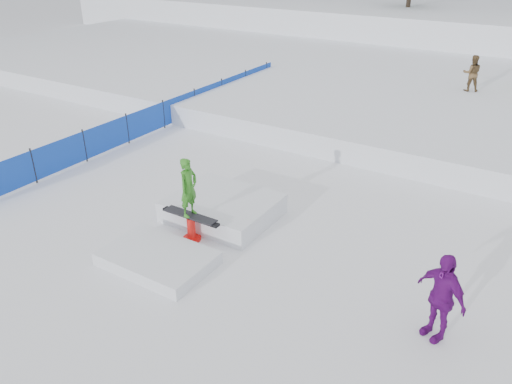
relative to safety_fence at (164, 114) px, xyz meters
The scene contains 7 objects.
ground 9.28m from the safety_fence, 45.44° to the right, with size 120.00×120.00×0.00m, color white.
snow_berm 24.29m from the safety_fence, 74.48° to the left, with size 60.00×14.00×2.40m, color white.
snow_midrise 11.43m from the safety_fence, 55.34° to the left, with size 50.00×18.00×0.80m, color white.
safety_fence is the anchor object (origin of this frame).
walker_olive 12.68m from the safety_fence, 42.70° to the left, with size 0.72×0.56×1.48m, color brown.
spectator_purple 13.10m from the safety_fence, 27.04° to the right, with size 1.03×0.43×1.75m, color #640E76.
jib_rail_feature 7.82m from the safety_fence, 41.21° to the right, with size 2.60×4.40×2.11m.
Camera 1 is at (6.10, -6.98, 6.47)m, focal length 35.00 mm.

